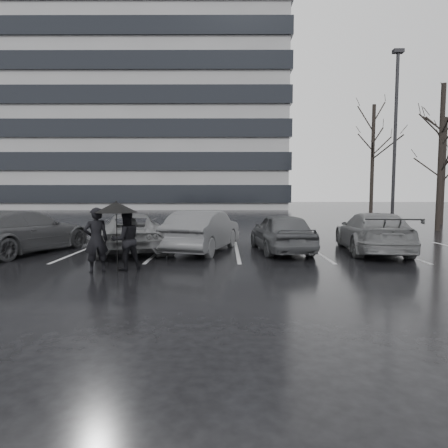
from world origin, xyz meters
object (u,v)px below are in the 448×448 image
object	(u,v)px
car_west_b	(131,232)
car_west_c	(23,232)
car_main	(281,232)
tree_east	(440,158)
pedestrian_right	(126,240)
tree_north	(372,164)
car_west_a	(203,231)
lamp_post	(394,153)
pedestrian_left	(96,240)
car_east	(373,232)
tree_ne	(443,171)

from	to	relation	value
car_west_b	car_west_c	world-z (taller)	car_west_c
car_main	tree_east	bearing A→B (deg)	-148.43
pedestrian_right	tree_north	bearing A→B (deg)	-159.78
pedestrian_right	car_west_a	bearing A→B (deg)	-152.44
lamp_post	pedestrian_left	bearing A→B (deg)	-144.81
car_east	tree_east	world-z (taller)	tree_east
car_west_a	tree_east	world-z (taller)	tree_east
car_west_c	tree_north	xyz separation A→B (m)	(17.82, 14.91, 3.51)
pedestrian_left	pedestrian_right	bearing A→B (deg)	173.64
tree_east	tree_ne	size ratio (longest dim) A/B	1.14
pedestrian_left	tree_ne	xyz separation A→B (m)	(17.70, 15.08, 2.65)
car_west_a	lamp_post	xyz separation A→B (m)	(8.67, 4.35, 3.21)
tree_east	car_west_a	bearing A→B (deg)	-149.32
car_main	car_west_a	distance (m)	2.77
car_west_c	pedestrian_left	distance (m)	4.81
pedestrian_right	tree_north	world-z (taller)	tree_north
car_west_b	tree_ne	size ratio (longest dim) A/B	0.69
car_east	pedestrian_right	world-z (taller)	pedestrian_right
car_west_a	tree_north	bearing A→B (deg)	-112.81
car_main	pedestrian_right	world-z (taller)	pedestrian_right
car_main	car_east	size ratio (longest dim) A/B	0.85
tree_east	tree_ne	xyz separation A→B (m)	(2.50, 4.00, -0.50)
car_main	car_west_a	world-z (taller)	car_west_a
car_west_a	car_west_b	xyz separation A→B (m)	(-2.60, 0.09, -0.06)
car_west_b	car_main	bearing A→B (deg)	163.38
car_east	lamp_post	world-z (taller)	lamp_post
car_west_c	lamp_post	world-z (taller)	lamp_post
car_west_b	tree_north	world-z (taller)	tree_north
car_east	tree_ne	bearing A→B (deg)	-120.60
car_west_b	tree_east	xyz separation A→B (m)	(15.20, 7.39, 3.33)
pedestrian_left	car_west_c	bearing A→B (deg)	-70.55
pedestrian_right	car_east	bearing A→B (deg)	169.06
car_west_c	lamp_post	bearing A→B (deg)	-143.48
car_west_c	pedestrian_left	xyz separation A→B (m)	(3.62, -3.16, 0.11)
car_west_b	tree_north	distance (m)	20.53
tree_ne	car_east	bearing A→B (deg)	-128.06
car_west_b	car_east	xyz separation A→B (m)	(8.58, -0.27, 0.03)
car_main	car_west_b	world-z (taller)	car_main
car_west_b	car_east	bearing A→B (deg)	164.28
pedestrian_right	tree_ne	xyz separation A→B (m)	(17.00, 14.78, 2.69)
car_west_a	car_west_b	distance (m)	2.60
lamp_post	car_east	bearing A→B (deg)	-120.74
pedestrian_right	lamp_post	size ratio (longest dim) A/B	0.19
car_east	tree_north	bearing A→B (deg)	-103.54
pedestrian_left	tree_ne	world-z (taller)	tree_ne
pedestrian_left	tree_north	size ratio (longest dim) A/B	0.20
car_east	pedestrian_right	bearing A→B (deg)	29.09
car_west_c	pedestrian_left	size ratio (longest dim) A/B	3.01
car_east	lamp_post	distance (m)	6.18
lamp_post	tree_ne	bearing A→B (deg)	47.95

